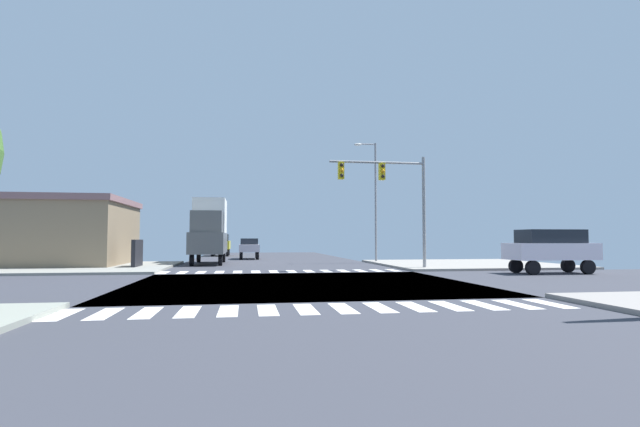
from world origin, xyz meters
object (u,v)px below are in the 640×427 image
Objects in this scene: box_truck_farside_1 at (209,229)px; traffic_signal_mast at (389,186)px; street_lamp at (373,192)px; bank_building at (22,232)px; suv_leading_2 at (221,243)px; suv_queued_1 at (551,247)px; sedan_middle_3 at (249,247)px.

traffic_signal_mast is at bearing 141.53° from box_truck_farside_1.
bank_building is at bearing -176.75° from street_lamp.
box_truck_farside_1 reaches higher than suv_leading_2.
suv_queued_1 is 1.07× the size of sedan_middle_3.
traffic_signal_mast reaches higher than box_truck_farside_1.
street_lamp reaches higher than traffic_signal_mast.
street_lamp is 24.72m from bank_building.
bank_building is at bearing 56.79° from suv_leading_2.
box_truck_farside_1 is 22.88m from suv_queued_1.
suv_leading_2 is at bearing 56.79° from bank_building.
box_truck_farside_1 reaches higher than bank_building.
box_truck_farside_1 is 1.67× the size of sedan_middle_3.
street_lamp is 2.02× the size of suv_queued_1.
sedan_middle_3 is (3.00, -8.57, -0.28)m from suv_leading_2.
traffic_signal_mast reaches higher than sedan_middle_3.
sedan_middle_3 is (-9.41, 8.48, -4.35)m from street_lamp.
suv_queued_1 is at bearing 122.48° from suv_leading_2.
bank_building is 18.05m from sedan_middle_3.
suv_leading_2 is at bearing 126.06° from street_lamp.
suv_queued_1 is 1.00× the size of suv_leading_2.
bank_building is at bearing 163.40° from traffic_signal_mast.
suv_queued_1 is 34.99m from suv_leading_2.
street_lamp is 14.59m from suv_queued_1.
traffic_signal_mast is 1.48× the size of suv_queued_1.
suv_leading_2 reaches higher than sedan_middle_3.
traffic_signal_mast is 24.35m from bank_building.
sedan_middle_3 is (-8.12, 16.78, -3.89)m from traffic_signal_mast.
bank_building is 3.26× the size of suv_leading_2.
sedan_middle_3 is (15.07, 9.87, -1.18)m from bank_building.
traffic_signal_mast is at bearing -98.83° from street_lamp.
street_lamp reaches higher than bank_building.
box_truck_farside_1 is at bearing -124.69° from suv_queued_1.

